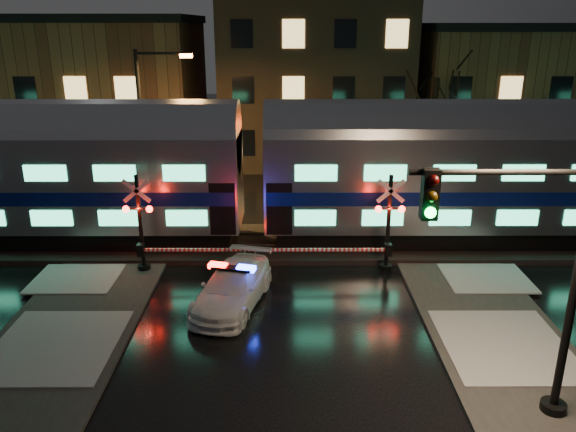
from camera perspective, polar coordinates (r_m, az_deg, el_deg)
The scene contains 13 objects.
ground at distance 19.31m, azimuth -0.72°, elevation -8.61°, with size 120.00×120.00×0.00m, color black.
ballast at distance 23.81m, azimuth -0.61°, elevation -2.79°, with size 90.00×4.20×0.24m, color black.
sidewalk_left at distance 15.72m, azimuth -26.69°, elevation -17.71°, with size 4.00×20.00×0.12m, color #2D2D2D.
sidewalk_right at distance 15.56m, azimuth 25.07°, elevation -17.87°, with size 4.00×20.00×0.12m, color #2D2D2D.
building_left at distance 41.53m, azimuth -19.08°, elevation 11.79°, with size 14.00×10.00×9.00m, color brown.
building_mid at distance 39.79m, azimuth 2.54°, elevation 14.31°, with size 12.00×11.00×11.50m, color brown.
building_right at distance 42.09m, azimuth 20.88°, elevation 11.33°, with size 12.00×10.00×8.50m, color brown.
train at distance 22.85m, azimuth -3.63°, elevation 4.84°, with size 51.00×3.12×5.92m.
police_car at distance 18.85m, azimuth -5.65°, elevation -7.20°, with size 2.83×4.80×1.46m.
crossing_signal_right at distance 21.05m, azimuth 9.17°, elevation -1.82°, with size 5.35×0.64×3.79m.
crossing_signal_left at distance 21.38m, azimuth -13.82°, elevation -1.79°, with size 5.37×0.64×3.80m.
traffic_light at distance 13.60m, azimuth 23.41°, elevation -6.58°, with size 4.17×0.73×6.45m.
streetlight at distance 27.28m, azimuth -14.12°, elevation 9.10°, with size 2.63×0.28×7.88m.
Camera 1 is at (0.20, -17.13, 8.92)m, focal length 35.00 mm.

